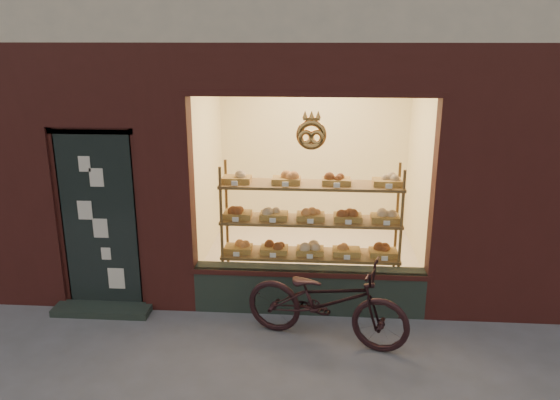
{
  "coord_description": "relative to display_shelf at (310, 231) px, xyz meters",
  "views": [
    {
      "loc": [
        0.54,
        -3.78,
        3.16
      ],
      "look_at": [
        0.11,
        2.0,
        1.42
      ],
      "focal_mm": 35.0,
      "sensor_mm": 36.0,
      "label": 1
    }
  ],
  "objects": [
    {
      "name": "bicycle",
      "position": [
        0.2,
        -1.07,
        -0.39
      ],
      "size": [
        1.89,
        1.1,
        0.94
      ],
      "primitive_type": "imported",
      "rotation": [
        0.0,
        0.0,
        1.28
      ],
      "color": "black",
      "rests_on": "ground"
    },
    {
      "name": "display_shelf",
      "position": [
        0.0,
        0.0,
        0.0
      ],
      "size": [
        2.2,
        0.45,
        1.7
      ],
      "color": "brown",
      "rests_on": "ground"
    }
  ]
}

